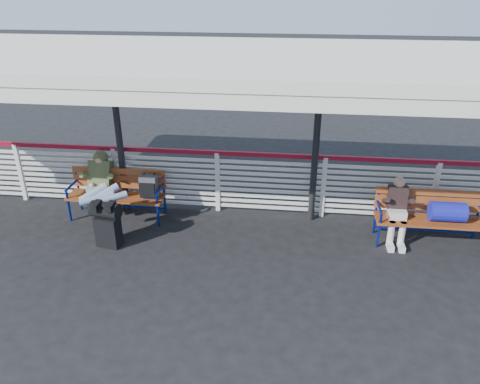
# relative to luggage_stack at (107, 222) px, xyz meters

# --- Properties ---
(ground) EXTENTS (60.00, 60.00, 0.00)m
(ground) POSITION_rel_luggage_stack_xyz_m (1.63, -0.40, -0.45)
(ground) COLOR black
(ground) RESTS_ON ground
(fence) EXTENTS (12.08, 0.08, 1.24)m
(fence) POSITION_rel_luggage_stack_xyz_m (1.63, 1.50, 0.21)
(fence) COLOR silver
(fence) RESTS_ON ground
(canopy) EXTENTS (12.60, 3.60, 3.16)m
(canopy) POSITION_rel_luggage_stack_xyz_m (1.63, 0.47, 2.59)
(canopy) COLOR silver
(canopy) RESTS_ON ground
(luggage_stack) EXTENTS (0.53, 0.36, 0.82)m
(luggage_stack) POSITION_rel_luggage_stack_xyz_m (0.00, 0.00, 0.00)
(luggage_stack) COLOR black
(luggage_stack) RESTS_ON ground
(bench_left) EXTENTS (1.80, 0.56, 0.92)m
(bench_left) POSITION_rel_luggage_stack_xyz_m (-0.02, 1.04, 0.14)
(bench_left) COLOR #92461C
(bench_left) RESTS_ON ground
(bench_right) EXTENTS (1.80, 0.56, 0.92)m
(bench_right) POSITION_rel_luggage_stack_xyz_m (5.51, 0.75, 0.15)
(bench_right) COLOR #92461C
(bench_right) RESTS_ON ground
(traveler_man) EXTENTS (0.93, 1.64, 0.77)m
(traveler_man) POSITION_rel_luggage_stack_xyz_m (-0.35, 0.69, 0.26)
(traveler_man) COLOR #8B9BBB
(traveler_man) RESTS_ON ground
(companion_person) EXTENTS (0.32, 0.66, 1.15)m
(companion_person) POSITION_rel_luggage_stack_xyz_m (4.84, 0.74, 0.15)
(companion_person) COLOR beige
(companion_person) RESTS_ON ground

